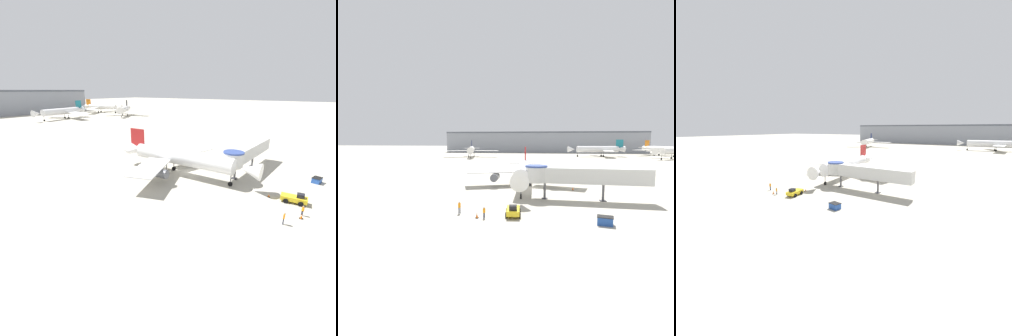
{
  "view_description": "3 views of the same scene",
  "coord_description": "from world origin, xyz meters",
  "views": [
    {
      "loc": [
        -41.42,
        -24.66,
        17.62
      ],
      "look_at": [
        -7.47,
        -0.01,
        3.06
      ],
      "focal_mm": 24.0,
      "sensor_mm": 36.0,
      "label": 1
    },
    {
      "loc": [
        1.61,
        -58.41,
        10.88
      ],
      "look_at": [
        -6.04,
        -1.14,
        4.65
      ],
      "focal_mm": 28.0,
      "sensor_mm": 36.0,
      "label": 2
    },
    {
      "loc": [
        31.63,
        -57.24,
        14.61
      ],
      "look_at": [
        1.77,
        -7.54,
        4.32
      ],
      "focal_mm": 24.0,
      "sensor_mm": 36.0,
      "label": 3
    }
  ],
  "objects": [
    {
      "name": "ground_plane",
      "position": [
        0.0,
        0.0,
        0.0
      ],
      "size": [
        800.0,
        800.0,
        0.0
      ],
      "primitive_type": "plane",
      "color": "#A8A393"
    },
    {
      "name": "main_airplane",
      "position": [
        -2.26,
        0.97,
        3.82
      ],
      "size": [
        28.27,
        31.61,
        8.99
      ],
      "rotation": [
        0.0,
        0.0,
        0.03
      ],
      "color": "white",
      "rests_on": "ground_plane"
    },
    {
      "name": "jet_bridge",
      "position": [
        8.26,
        -10.44,
        4.49
      ],
      "size": [
        21.93,
        4.39,
        6.18
      ],
      "rotation": [
        0.0,
        0.0,
        -0.05
      ],
      "color": "silver",
      "rests_on": "ground_plane"
    },
    {
      "name": "pushback_tug_yellow",
      "position": [
        -2.22,
        -22.0,
        0.79
      ],
      "size": [
        2.4,
        4.09,
        1.75
      ],
      "rotation": [
        0.0,
        0.0,
        0.09
      ],
      "color": "yellow",
      "rests_on": "ground_plane"
    },
    {
      "name": "service_container_blue",
      "position": [
        9.92,
        -24.35,
        0.56
      ],
      "size": [
        2.3,
        1.93,
        1.11
      ],
      "rotation": [
        0.0,
        0.0,
        -0.23
      ],
      "color": "#234C9E",
      "rests_on": "ground_plane"
    },
    {
      "name": "traffic_cone_starboard_wing",
      "position": [
        8.6,
        -1.05,
        0.4
      ],
      "size": [
        0.51,
        0.51,
        0.84
      ],
      "color": "black",
      "rests_on": "ground_plane"
    },
    {
      "name": "traffic_cone_apron_front",
      "position": [
        -7.14,
        -23.64,
        0.38
      ],
      "size": [
        0.48,
        0.48,
        0.79
      ],
      "color": "black",
      "rests_on": "ground_plane"
    },
    {
      "name": "traffic_cone_near_nose",
      "position": [
        -2.46,
        -18.14,
        0.32
      ],
      "size": [
        0.41,
        0.41,
        0.68
      ],
      "color": "black",
      "rests_on": "ground_plane"
    },
    {
      "name": "ground_crew_marshaller",
      "position": [
        -6.12,
        -23.6,
        0.93
      ],
      "size": [
        0.34,
        0.35,
        1.61
      ],
      "rotation": [
        0.0,
        0.0,
        3.96
      ],
      "color": "#1E2338",
      "rests_on": "ground_plane"
    },
    {
      "name": "ground_crew_wing_walker",
      "position": [
        -10.25,
        -21.77,
        1.04
      ],
      "size": [
        0.35,
        0.24,
        1.81
      ],
      "rotation": [
        0.0,
        0.0,
        0.01
      ],
      "color": "#1E2338",
      "rests_on": "ground_plane"
    },
    {
      "name": "background_jet_navy_tail",
      "position": [
        -41.71,
        101.36,
        4.65
      ],
      "size": [
        33.89,
        31.49,
        10.6
      ],
      "rotation": [
        0.0,
        0.0,
        0.23
      ],
      "color": "white",
      "rests_on": "ground_plane"
    },
    {
      "name": "background_jet_teal_tail",
      "position": [
        38.58,
        117.29,
        4.83
      ],
      "size": [
        37.09,
        35.1,
        11.04
      ],
      "rotation": [
        0.0,
        0.0,
        -1.41
      ],
      "color": "white",
      "rests_on": "ground_plane"
    },
    {
      "name": "background_jet_black_tail",
      "position": [
        74.71,
        98.69,
        4.69
      ],
      "size": [
        26.24,
        27.98,
        10.7
      ],
      "rotation": [
        0.0,
        0.0,
        -0.98
      ],
      "color": "white",
      "rests_on": "ground_plane"
    },
    {
      "name": "background_jet_orange_tail",
      "position": [
        81.91,
        133.01,
        4.63
      ],
      "size": [
        35.32,
        35.1,
        10.56
      ],
      "rotation": [
        0.0,
        0.0,
        0.27
      ],
      "color": "white",
      "rests_on": "ground_plane"
    },
    {
      "name": "terminal_building",
      "position": [
        3.73,
        175.0,
        8.92
      ],
      "size": [
        168.0,
        24.55,
        17.83
      ],
      "color": "gray",
      "rests_on": "ground_plane"
    }
  ]
}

